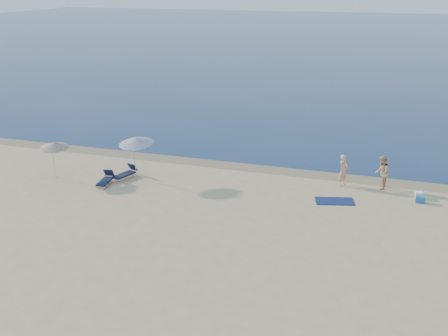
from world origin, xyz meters
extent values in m
cube|color=#0C224D|center=(0.00, 100.00, 0.00)|extent=(240.00, 160.00, 0.01)
cube|color=#847254|center=(0.00, 19.40, 0.00)|extent=(240.00, 1.60, 0.00)
imported|color=tan|center=(3.37, 18.08, 0.86)|extent=(0.65, 0.75, 1.72)
imported|color=tan|center=(5.34, 18.25, 0.90)|extent=(0.69, 0.88, 1.79)
cube|color=#0E1E4A|center=(3.29, 15.63, 0.02)|extent=(2.10, 1.51, 0.03)
cube|color=white|center=(7.25, 17.47, 0.16)|extent=(0.44, 0.40, 0.32)
cube|color=#1F68AB|center=(7.34, 16.85, 0.16)|extent=(0.47, 0.35, 0.32)
cylinder|color=silver|center=(-7.59, 15.32, 1.07)|extent=(0.08, 0.34, 2.22)
cone|color=white|center=(-7.59, 15.61, 2.17)|extent=(2.16, 2.18, 0.59)
sphere|color=silver|center=(-7.59, 15.61, 2.36)|extent=(0.06, 0.06, 0.06)
cylinder|color=silver|center=(-11.97, 14.13, 0.92)|extent=(0.10, 0.23, 1.93)
cone|color=beige|center=(-11.97, 14.33, 1.87)|extent=(2.03, 2.04, 0.46)
sphere|color=silver|center=(-11.97, 14.33, 2.04)|extent=(0.06, 0.06, 0.06)
cube|color=#141C39|center=(-8.78, 14.04, 0.20)|extent=(0.74, 1.45, 0.09)
cube|color=#141C39|center=(-8.90, 14.72, 0.46)|extent=(0.56, 0.42, 0.45)
cylinder|color=#A5A5AD|center=(-8.58, 14.07, 0.10)|extent=(0.03, 0.03, 0.20)
cube|color=#151B3A|center=(-8.31, 15.32, 0.21)|extent=(0.88, 1.49, 0.09)
cube|color=#151B3A|center=(-8.12, 16.00, 0.47)|extent=(0.59, 0.47, 0.45)
cylinder|color=#A5A5AD|center=(-8.11, 15.27, 0.10)|extent=(0.03, 0.03, 0.21)
camera|label=1|loc=(6.35, -10.76, 10.60)|focal=45.00mm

